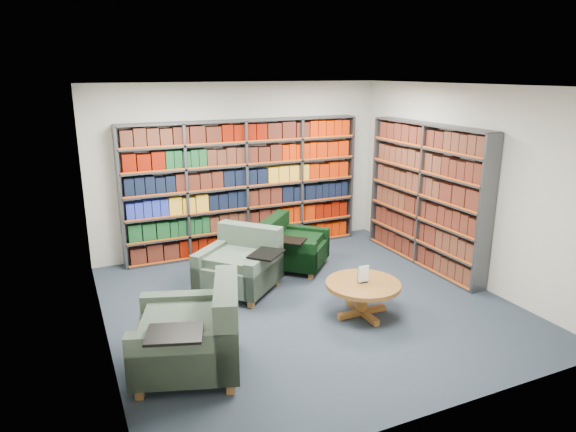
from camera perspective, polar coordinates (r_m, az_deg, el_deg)
name	(u,v)px	position (r m, az deg, el deg)	size (l,w,h in m)	color
room_shell	(308,201)	(6.42, 2.21, 1.67)	(5.02, 5.02, 2.82)	black
bookshelf_back	(245,187)	(8.59, -4.81, 3.20)	(4.00, 0.28, 2.20)	#47494F
bookshelf_right	(425,196)	(8.23, 15.02, 2.16)	(0.28, 2.50, 2.20)	#47494F
chair_teal_left	(242,265)	(7.23, -5.16, -5.48)	(1.34, 1.34, 0.86)	#022336
chair_green_right	(290,247)	(7.99, 0.23, -3.51)	(1.24, 1.24, 0.80)	black
chair_teal_front	(198,337)	(5.40, -10.02, -13.06)	(1.31, 1.37, 0.94)	#022336
coffee_table	(363,289)	(6.51, 8.32, -8.05)	(0.93, 0.93, 0.66)	brown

